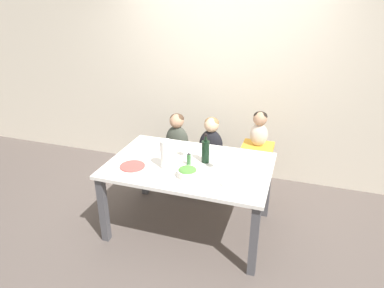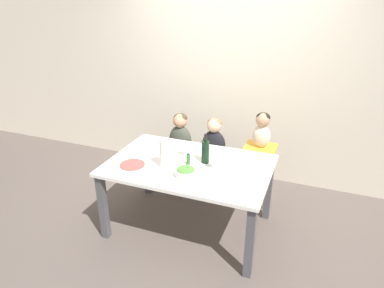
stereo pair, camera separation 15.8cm
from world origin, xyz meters
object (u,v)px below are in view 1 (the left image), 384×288
object	(u,v)px
person_child_left	(177,134)
wine_bottle	(205,151)
dinner_plate_front_right	(233,182)
person_baby_right	(260,126)
salad_bowl_large	(187,172)
wine_glass_near	(215,158)
dinner_plate_front_left	(132,166)
wine_glass_far	(185,146)
person_child_center	(211,139)
paper_towel_roll	(166,154)
chair_far_left	(177,160)
chair_right_highchair	(257,158)
dinner_plate_back_left	(158,148)
chair_far_center	(210,165)
dinner_plate_back_right	(238,160)

from	to	relation	value
person_child_left	wine_bottle	world-z (taller)	wine_bottle
dinner_plate_front_right	person_baby_right	bearing A→B (deg)	85.06
person_child_left	salad_bowl_large	bearing A→B (deg)	-64.34
wine_glass_near	dinner_plate_front_left	xyz separation A→B (m)	(-0.76, -0.22, -0.10)
wine_bottle	dinner_plate_front_left	size ratio (longest dim) A/B	1.24
wine_glass_far	person_child_left	bearing A→B (deg)	117.48
person_baby_right	salad_bowl_large	world-z (taller)	person_baby_right
salad_bowl_large	dinner_plate_front_left	world-z (taller)	salad_bowl_large
person_child_center	wine_glass_far	bearing A→B (deg)	-101.81
wine_glass_near	dinner_plate_front_right	xyz separation A→B (m)	(0.22, -0.21, -0.10)
paper_towel_roll	salad_bowl_large	world-z (taller)	paper_towel_roll
chair_far_left	dinner_plate_front_right	xyz separation A→B (m)	(0.88, -0.95, 0.37)
wine_bottle	dinner_plate_front_right	world-z (taller)	wine_bottle
chair_far_left	salad_bowl_large	world-z (taller)	salad_bowl_large
dinner_plate_front_right	chair_right_highchair	bearing A→B (deg)	85.05
person_child_left	paper_towel_roll	distance (m)	0.91
chair_far_left	dinner_plate_back_left	size ratio (longest dim) A/B	1.87
dinner_plate_back_left	wine_glass_near	bearing A→B (deg)	-19.35
chair_far_left	person_baby_right	xyz separation A→B (m)	(0.96, 0.00, 0.55)
paper_towel_roll	wine_glass_near	bearing A→B (deg)	16.12
chair_far_left	person_baby_right	size ratio (longest dim) A/B	1.14
person_child_center	dinner_plate_front_right	size ratio (longest dim) A/B	2.17
person_baby_right	dinner_plate_front_right	distance (m)	0.97
chair_far_center	paper_towel_roll	bearing A→B (deg)	-103.27
person_child_center	salad_bowl_large	size ratio (longest dim) A/B	2.69
person_child_center	dinner_plate_back_left	xyz separation A→B (m)	(-0.46, -0.49, 0.03)
person_baby_right	dinner_plate_front_left	bearing A→B (deg)	-137.96
dinner_plate_back_left	dinner_plate_front_right	distance (m)	1.03
paper_towel_roll	wine_glass_near	size ratio (longest dim) A/B	1.76
chair_far_center	wine_bottle	distance (m)	0.81
wine_glass_far	salad_bowl_large	distance (m)	0.42
person_baby_right	salad_bowl_large	size ratio (longest dim) A/B	2.04
chair_far_left	dinner_plate_front_right	size ratio (longest dim) A/B	1.87
chair_right_highchair	person_baby_right	size ratio (longest dim) A/B	1.79
chair_far_center	person_child_left	distance (m)	0.54
dinner_plate_front_right	chair_far_left	bearing A→B (deg)	132.79
chair_far_center	wine_glass_far	distance (m)	0.76
person_baby_right	wine_glass_near	distance (m)	0.80
salad_bowl_large	dinner_plate_front_left	bearing A→B (deg)	179.05
person_child_left	wine_glass_far	bearing A→B (deg)	-62.52
chair_far_left	wine_glass_near	size ratio (longest dim) A/B	2.84
wine_glass_far	dinner_plate_front_right	xyz separation A→B (m)	(0.58, -0.37, -0.10)
wine_glass_near	dinner_plate_back_right	distance (m)	0.31
chair_far_left	paper_towel_roll	world-z (taller)	paper_towel_roll
chair_far_left	dinner_plate_front_left	distance (m)	1.03
dinner_plate_front_right	wine_bottle	bearing A→B (deg)	137.73
person_baby_right	dinner_plate_back_left	distance (m)	1.13
salad_bowl_large	dinner_plate_front_right	size ratio (longest dim) A/B	0.81
wine_bottle	chair_far_left	bearing A→B (deg)	130.06
wine_bottle	dinner_plate_front_right	size ratio (longest dim) A/B	1.24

